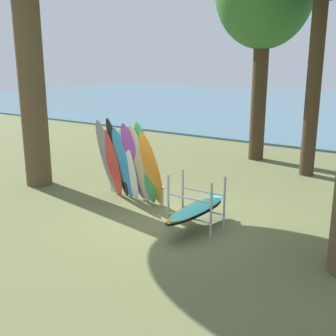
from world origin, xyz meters
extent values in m
plane|color=#60663D|center=(0.00, 0.00, 0.00)|extent=(80.00, 80.00, 0.00)
cylinder|color=brown|center=(-4.89, 0.27, 3.45)|extent=(0.77, 0.77, 6.90)
cylinder|color=#42301E|center=(1.57, 6.08, 3.22)|extent=(0.47, 0.47, 6.43)
cylinder|color=#42301E|center=(-0.75, 7.26, 2.50)|extent=(0.56, 0.56, 5.00)
ellipsoid|color=gray|center=(-2.36, 0.65, 1.09)|extent=(0.59, 0.69, 2.18)
ellipsoid|color=red|center=(-2.16, 0.63, 0.97)|extent=(0.59, 0.58, 1.93)
ellipsoid|color=black|center=(-1.96, 0.62, 1.14)|extent=(0.66, 0.73, 2.27)
ellipsoid|color=#2D8ED1|center=(-1.75, 0.60, 1.02)|extent=(0.60, 0.66, 2.03)
ellipsoid|color=white|center=(-1.55, 0.59, 1.01)|extent=(0.63, 0.64, 2.03)
ellipsoid|color=purple|center=(-1.35, 0.57, 1.10)|extent=(0.56, 0.83, 2.20)
ellipsoid|color=#C6B289|center=(-1.14, 0.56, 1.09)|extent=(0.56, 0.71, 2.17)
ellipsoid|color=#339E56|center=(-0.94, 0.54, 1.13)|extent=(0.56, 0.67, 2.26)
ellipsoid|color=orange|center=(-0.74, 0.53, 1.02)|extent=(0.58, 0.79, 2.04)
cylinder|color=#9EA0A5|center=(-2.58, 1.02, 0.28)|extent=(0.04, 0.04, 0.55)
cylinder|color=#9EA0A5|center=(-0.52, 0.72, 0.28)|extent=(0.04, 0.04, 0.55)
cylinder|color=#9EA0A5|center=(-1.55, 0.87, 0.55)|extent=(2.22, 0.37, 0.04)
cylinder|color=#9EA0A5|center=(0.35, -0.30, 0.62)|extent=(0.05, 0.05, 1.25)
cylinder|color=#9EA0A5|center=(1.45, -0.30, 0.62)|extent=(0.05, 0.05, 1.25)
cylinder|color=#9EA0A5|center=(0.35, 0.30, 0.62)|extent=(0.05, 0.05, 1.25)
cylinder|color=#9EA0A5|center=(1.45, 0.30, 0.62)|extent=(0.05, 0.05, 1.25)
cylinder|color=#9EA0A5|center=(0.90, -0.30, 0.35)|extent=(1.10, 0.04, 0.04)
cylinder|color=#9EA0A5|center=(0.90, -0.30, 0.80)|extent=(1.10, 0.04, 0.04)
cylinder|color=#9EA0A5|center=(0.90, 0.30, 0.35)|extent=(1.10, 0.04, 0.04)
cylinder|color=#9EA0A5|center=(0.90, 0.30, 0.80)|extent=(1.10, 0.04, 0.04)
ellipsoid|color=black|center=(0.89, 0.00, 0.40)|extent=(0.63, 2.13, 0.06)
ellipsoid|color=orange|center=(0.85, 0.00, 0.46)|extent=(0.56, 2.11, 0.06)
ellipsoid|color=#38B2AD|center=(0.96, 0.00, 0.52)|extent=(0.53, 2.11, 0.06)
camera|label=1|loc=(5.40, -7.60, 3.71)|focal=44.39mm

